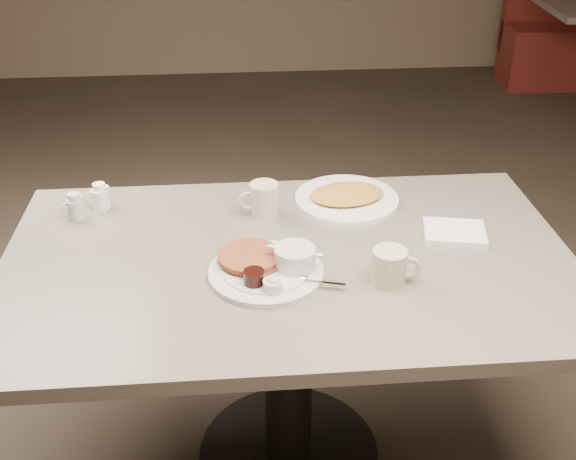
{
  "coord_description": "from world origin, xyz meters",
  "views": [
    {
      "loc": [
        -0.13,
        -1.51,
        1.72
      ],
      "look_at": [
        0.0,
        0.02,
        0.82
      ],
      "focal_mm": 42.88,
      "sensor_mm": 36.0,
      "label": 1
    }
  ],
  "objects": [
    {
      "name": "creamer_right",
      "position": [
        -0.53,
        0.31,
        0.79
      ],
      "size": [
        0.08,
        0.06,
        0.08
      ],
      "color": "white",
      "rests_on": "diner_table"
    },
    {
      "name": "coffee_mug_far",
      "position": [
        -0.05,
        0.23,
        0.8
      ],
      "size": [
        0.12,
        0.09,
        0.1
      ],
      "color": "beige",
      "rests_on": "diner_table"
    },
    {
      "name": "napkin",
      "position": [
        0.46,
        0.07,
        0.76
      ],
      "size": [
        0.19,
        0.16,
        0.02
      ],
      "color": "white",
      "rests_on": "diner_table"
    },
    {
      "name": "room",
      "position": [
        0.0,
        0.0,
        1.4
      ],
      "size": [
        7.04,
        8.04,
        2.84
      ],
      "color": "#4C3F33",
      "rests_on": "ground"
    },
    {
      "name": "creamer_left",
      "position": [
        -0.59,
        0.26,
        0.79
      ],
      "size": [
        0.07,
        0.06,
        0.08
      ],
      "color": "beige",
      "rests_on": "diner_table"
    },
    {
      "name": "diner_table",
      "position": [
        0.0,
        0.0,
        0.58
      ],
      "size": [
        1.5,
        0.9,
        0.75
      ],
      "color": "slate",
      "rests_on": "ground"
    },
    {
      "name": "hash_plate",
      "position": [
        0.2,
        0.3,
        0.76
      ],
      "size": [
        0.37,
        0.37,
        0.04
      ],
      "color": "white",
      "rests_on": "diner_table"
    },
    {
      "name": "coffee_mug_near",
      "position": [
        0.24,
        -0.13,
        0.8
      ],
      "size": [
        0.13,
        0.1,
        0.09
      ],
      "color": "#BAAF9A",
      "rests_on": "diner_table"
    },
    {
      "name": "main_plate",
      "position": [
        -0.06,
        -0.07,
        0.77
      ],
      "size": [
        0.38,
        0.38,
        0.07
      ],
      "color": "beige",
      "rests_on": "diner_table"
    }
  ]
}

